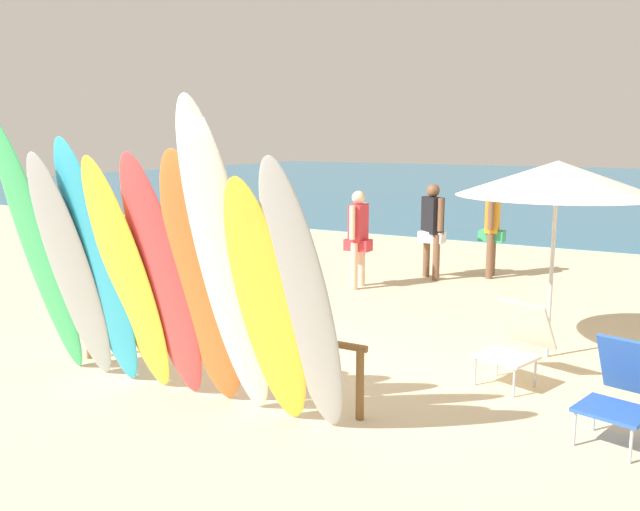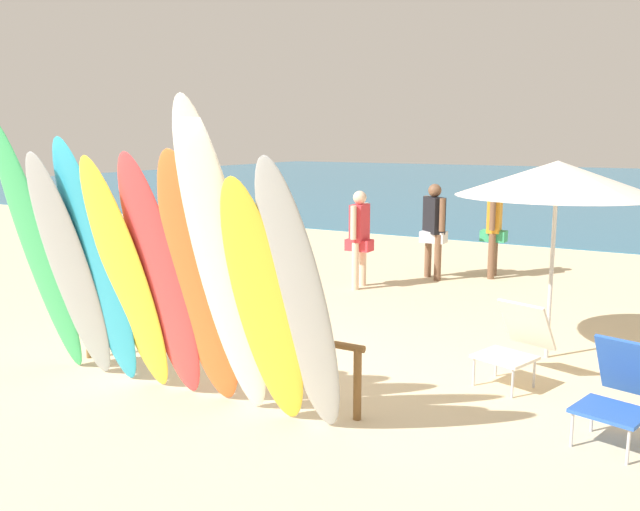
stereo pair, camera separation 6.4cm
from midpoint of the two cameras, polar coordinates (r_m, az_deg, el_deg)
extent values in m
plane|color=beige|center=(19.39, 17.77, 2.60)|extent=(60.00, 60.00, 0.00)
cube|color=teal|center=(35.16, 23.38, 5.43)|extent=(60.00, 40.00, 0.02)
cylinder|color=brown|center=(7.68, -18.85, -5.97)|extent=(0.07, 0.07, 0.63)
cylinder|color=brown|center=(5.75, 3.52, -10.85)|extent=(0.07, 0.07, 0.63)
cylinder|color=brown|center=(6.50, -9.44, -5.58)|extent=(3.37, 0.06, 0.06)
ellipsoid|color=#38B266|center=(7.02, -22.53, 0.33)|extent=(0.53, 0.83, 2.55)
ellipsoid|color=#999EA3|center=(6.74, -20.18, -1.17)|extent=(0.55, 0.78, 2.25)
ellipsoid|color=#289EC6|center=(6.50, -18.17, -0.86)|extent=(0.62, 0.74, 2.38)
ellipsoid|color=yellow|center=(6.23, -15.84, -1.92)|extent=(0.63, 0.83, 2.23)
ellipsoid|color=#D13D42|center=(5.98, -13.05, -2.11)|extent=(0.57, 0.77, 2.26)
ellipsoid|color=orange|center=(5.71, -9.83, -2.43)|extent=(0.63, 0.83, 2.29)
ellipsoid|color=white|center=(5.32, -7.85, -1.16)|extent=(0.59, 1.10, 2.68)
ellipsoid|color=yellow|center=(5.22, -4.42, -4.52)|extent=(0.55, 0.88, 2.11)
ellipsoid|color=#999EA3|center=(5.02, -1.33, -4.18)|extent=(0.52, 0.95, 2.26)
cylinder|color=beige|center=(10.47, 3.19, -0.91)|extent=(0.11, 0.11, 0.74)
cylinder|color=beige|center=(10.75, 3.82, -0.63)|extent=(0.11, 0.11, 0.74)
cube|color=#DB333D|center=(10.56, 3.53, 0.90)|extent=(0.40, 0.25, 0.18)
cube|color=#DB333D|center=(10.51, 3.55, 2.78)|extent=(0.23, 0.40, 0.58)
sphere|color=beige|center=(10.47, 3.57, 4.93)|extent=(0.21, 0.21, 0.21)
cylinder|color=beige|center=(10.28, 3.03, 2.81)|extent=(0.09, 0.09, 0.52)
cylinder|color=beige|center=(10.73, 4.05, 3.10)|extent=(0.09, 0.09, 0.52)
cylinder|color=brown|center=(11.29, 10.13, -0.18)|extent=(0.12, 0.12, 0.77)
cylinder|color=brown|center=(11.56, 9.32, 0.09)|extent=(0.12, 0.12, 0.77)
cube|color=silver|center=(11.37, 9.77, 1.56)|extent=(0.41, 0.26, 0.19)
cube|color=black|center=(11.32, 9.82, 3.39)|extent=(0.44, 0.41, 0.60)
sphere|color=brown|center=(11.28, 9.89, 5.46)|extent=(0.22, 0.22, 0.22)
cylinder|color=brown|center=(11.10, 10.49, 3.41)|extent=(0.09, 0.09, 0.54)
cylinder|color=brown|center=(11.54, 9.19, 3.70)|extent=(0.09, 0.09, 0.54)
cylinder|color=brown|center=(11.61, 14.51, -0.06)|extent=(0.12, 0.12, 0.77)
cylinder|color=brown|center=(11.92, 14.72, 0.19)|extent=(0.12, 0.12, 0.77)
cube|color=#33A36B|center=(11.72, 14.68, 1.62)|extent=(0.41, 0.25, 0.18)
cube|color=orange|center=(11.67, 14.76, 3.39)|extent=(0.26, 0.42, 0.60)
sphere|color=brown|center=(11.63, 14.85, 5.40)|extent=(0.22, 0.22, 0.22)
cylinder|color=brown|center=(11.42, 14.60, 3.42)|extent=(0.09, 0.09, 0.54)
cylinder|color=brown|center=(11.92, 14.93, 3.67)|extent=(0.09, 0.09, 0.54)
cylinder|color=#B7B7BC|center=(5.70, 20.92, -13.64)|extent=(0.02, 0.02, 0.28)
cylinder|color=#B7B7BC|center=(5.57, 25.00, -14.51)|extent=(0.02, 0.02, 0.28)
cylinder|color=#B7B7BC|center=(6.02, 22.39, -12.42)|extent=(0.02, 0.02, 0.28)
cube|color=blue|center=(5.73, 23.75, -12.00)|extent=(0.60, 0.56, 0.03)
cube|color=blue|center=(5.96, 25.13, -8.61)|extent=(0.55, 0.39, 0.50)
cylinder|color=#B7B7BC|center=(6.71, 13.21, -9.58)|extent=(0.02, 0.02, 0.28)
cylinder|color=#B7B7BC|center=(6.50, 16.31, -10.37)|extent=(0.02, 0.02, 0.28)
cylinder|color=#B7B7BC|center=(7.01, 14.97, -8.79)|extent=(0.02, 0.02, 0.28)
cylinder|color=#B7B7BC|center=(6.81, 17.98, -9.51)|extent=(0.02, 0.02, 0.28)
cube|color=silver|center=(6.71, 15.68, -8.30)|extent=(0.61, 0.58, 0.03)
cube|color=silver|center=(6.94, 17.39, -5.62)|extent=(0.57, 0.45, 0.49)
cylinder|color=silver|center=(7.54, 19.31, -0.83)|extent=(0.04, 0.04, 2.03)
cone|color=silver|center=(7.43, 19.73, 6.19)|extent=(2.08, 2.08, 0.36)
camera|label=1|loc=(0.03, -89.78, 0.04)|focal=37.69mm
camera|label=2|loc=(0.03, 90.22, -0.04)|focal=37.69mm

